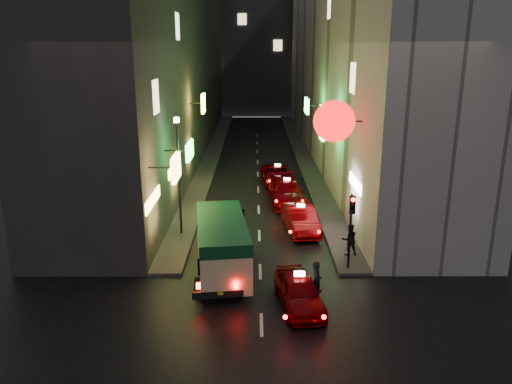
{
  "coord_description": "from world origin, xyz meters",
  "views": [
    {
      "loc": [
        -0.24,
        -12.18,
        9.79
      ],
      "look_at": [
        -0.18,
        13.0,
        2.45
      ],
      "focal_mm": 35.0,
      "sensor_mm": 36.0,
      "label": 1
    }
  ],
  "objects_px": {
    "minibus": "(222,241)",
    "pedestrian_crossing": "(317,278)",
    "taxi_near": "(299,289)",
    "traffic_light": "(352,216)",
    "lamp_post": "(179,169)"
  },
  "relations": [
    {
      "from": "pedestrian_crossing",
      "to": "lamp_post",
      "type": "xyz_separation_m",
      "value": [
        -6.42,
        7.14,
        2.77
      ]
    },
    {
      "from": "minibus",
      "to": "pedestrian_crossing",
      "type": "relative_size",
      "value": 3.22
    },
    {
      "from": "minibus",
      "to": "pedestrian_crossing",
      "type": "distance_m",
      "value": 4.64
    },
    {
      "from": "taxi_near",
      "to": "pedestrian_crossing",
      "type": "xyz_separation_m",
      "value": [
        0.73,
        0.5,
        0.19
      ]
    },
    {
      "from": "minibus",
      "to": "lamp_post",
      "type": "height_order",
      "value": "lamp_post"
    },
    {
      "from": "traffic_light",
      "to": "lamp_post",
      "type": "xyz_separation_m",
      "value": [
        -8.2,
        4.53,
        1.04
      ]
    },
    {
      "from": "taxi_near",
      "to": "traffic_light",
      "type": "height_order",
      "value": "traffic_light"
    },
    {
      "from": "taxi_near",
      "to": "lamp_post",
      "type": "height_order",
      "value": "lamp_post"
    },
    {
      "from": "pedestrian_crossing",
      "to": "minibus",
      "type": "bearing_deg",
      "value": 54.91
    },
    {
      "from": "taxi_near",
      "to": "minibus",
      "type": "bearing_deg",
      "value": 137.49
    },
    {
      "from": "taxi_near",
      "to": "traffic_light",
      "type": "xyz_separation_m",
      "value": [
        2.51,
        3.11,
        1.93
      ]
    },
    {
      "from": "minibus",
      "to": "taxi_near",
      "type": "xyz_separation_m",
      "value": [
        3.18,
        -2.91,
        -0.84
      ]
    },
    {
      "from": "minibus",
      "to": "traffic_light",
      "type": "relative_size",
      "value": 1.75
    },
    {
      "from": "pedestrian_crossing",
      "to": "traffic_light",
      "type": "distance_m",
      "value": 3.6
    },
    {
      "from": "traffic_light",
      "to": "lamp_post",
      "type": "distance_m",
      "value": 9.42
    }
  ]
}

